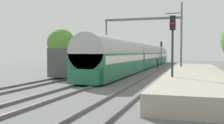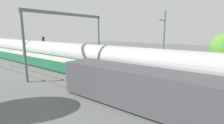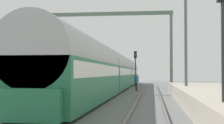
# 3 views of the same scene
# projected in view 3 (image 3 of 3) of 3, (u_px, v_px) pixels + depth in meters

# --- Properties ---
(ground) EXTENTS (120.00, 120.00, 0.00)m
(ground) POSITION_uv_depth(u_px,v_px,m) (62.00, 112.00, 15.53)
(ground) COLOR slate
(track_west) EXTENTS (1.52, 60.00, 0.16)m
(track_west) POSITION_uv_depth(u_px,v_px,m) (62.00, 110.00, 15.53)
(track_west) COLOR #655B5B
(track_west) RESTS_ON ground
(track_east) EXTENTS (1.52, 60.00, 0.16)m
(track_east) POSITION_uv_depth(u_px,v_px,m) (148.00, 111.00, 15.06)
(track_east) COLOR #655B5B
(track_east) RESTS_ON ground
(passenger_train) EXTENTS (2.93, 49.20, 3.82)m
(passenger_train) POSITION_uv_depth(u_px,v_px,m) (113.00, 71.00, 35.47)
(passenger_train) COLOR #236B47
(passenger_train) RESTS_ON ground
(freight_car) EXTENTS (2.80, 13.00, 2.70)m
(freight_car) POSITION_uv_depth(u_px,v_px,m) (27.00, 77.00, 21.80)
(freight_car) COLOR #47474C
(freight_car) RESTS_ON ground
(person_crossing) EXTENTS (0.43, 0.47, 1.73)m
(person_crossing) POSITION_uv_depth(u_px,v_px,m) (136.00, 81.00, 32.76)
(person_crossing) COLOR #262626
(person_crossing) RESTS_ON ground
(railway_signal_near) EXTENTS (0.36, 0.30, 4.78)m
(railway_signal_near) POSITION_uv_depth(u_px,v_px,m) (223.00, 29.00, 10.11)
(railway_signal_near) COLOR #2D2D33
(railway_signal_near) RESTS_ON ground
(railway_signal_far) EXTENTS (0.36, 0.30, 4.53)m
(railway_signal_far) POSITION_uv_depth(u_px,v_px,m) (135.00, 64.00, 43.17)
(railway_signal_far) COLOR #2D2D33
(railway_signal_far) RESTS_ON ground
(catenary_gantry) EXTENTS (12.22, 0.28, 7.86)m
(catenary_gantry) POSITION_uv_depth(u_px,v_px,m) (111.00, 34.00, 33.97)
(catenary_gantry) COLOR #5A6E5F
(catenary_gantry) RESTS_ON ground
(catenary_pole_east_mid) EXTENTS (1.90, 0.20, 8.00)m
(catenary_pole_east_mid) POSITION_uv_depth(u_px,v_px,m) (185.00, 37.00, 22.70)
(catenary_pole_east_mid) COLOR #5A6E5F
(catenary_pole_east_mid) RESTS_ON ground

